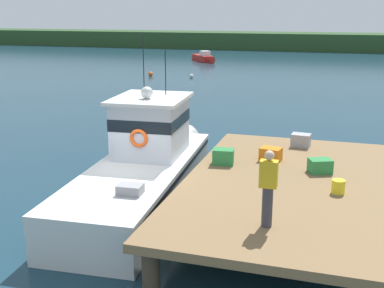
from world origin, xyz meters
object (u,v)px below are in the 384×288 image
(crate_stack_near_edge, at_px, (223,157))
(moored_boat_mid_harbor, at_px, (204,58))
(mooring_buoy_channel_marker, at_px, (191,76))
(crate_single_far, at_px, (301,140))
(crate_single_by_cleat, at_px, (320,166))
(mooring_buoy_inshore, at_px, (132,109))
(bait_bucket, at_px, (338,187))
(main_fishing_boat, at_px, (145,166))
(mooring_buoy_outer, at_px, (151,74))
(crate_stack_mid_dock, at_px, (271,154))
(deckhand_by_the_boat, at_px, (268,187))

(crate_stack_near_edge, bearing_deg, moored_boat_mid_harbor, 106.24)
(crate_stack_near_edge, relative_size, mooring_buoy_channel_marker, 1.78)
(crate_single_far, xyz_separation_m, crate_single_by_cleat, (0.72, -2.53, -0.02))
(crate_single_by_cleat, distance_m, crate_stack_near_edge, 2.73)
(crate_single_by_cleat, relative_size, mooring_buoy_channel_marker, 1.78)
(mooring_buoy_inshore, bearing_deg, bait_bucket, -49.14)
(crate_single_far, xyz_separation_m, crate_stack_near_edge, (-2.01, -2.56, 0.01))
(main_fishing_boat, distance_m, mooring_buoy_inshore, 13.02)
(mooring_buoy_channel_marker, bearing_deg, bait_bucket, -66.29)
(crate_stack_near_edge, bearing_deg, mooring_buoy_inshore, 124.75)
(crate_stack_near_edge, bearing_deg, main_fishing_boat, -172.74)
(moored_boat_mid_harbor, relative_size, mooring_buoy_inshore, 10.93)
(mooring_buoy_outer, height_order, mooring_buoy_channel_marker, mooring_buoy_outer)
(bait_bucket, bearing_deg, mooring_buoy_outer, 119.86)
(crate_single_far, xyz_separation_m, crate_stack_mid_dock, (-0.73, -1.81, -0.02))
(crate_single_by_cleat, height_order, moored_boat_mid_harbor, crate_single_by_cleat)
(crate_single_by_cleat, relative_size, mooring_buoy_outer, 1.47)
(crate_stack_near_edge, height_order, deckhand_by_the_boat, deckhand_by_the_boat)
(crate_single_far, relative_size, crate_stack_near_edge, 1.00)
(crate_stack_near_edge, bearing_deg, crate_single_by_cleat, 0.51)
(crate_single_far, relative_size, bait_bucket, 1.76)
(mooring_buoy_outer, xyz_separation_m, mooring_buoy_channel_marker, (3.72, 0.02, -0.04))
(mooring_buoy_outer, bearing_deg, crate_stack_mid_dock, -61.31)
(bait_bucket, relative_size, mooring_buoy_outer, 0.83)
(main_fishing_boat, xyz_separation_m, mooring_buoy_channel_marker, (-6.59, 26.49, -0.84))
(crate_stack_mid_dock, relative_size, mooring_buoy_channel_marker, 1.78)
(main_fishing_boat, xyz_separation_m, moored_boat_mid_harbor, (-9.31, 40.27, -0.59))
(crate_single_far, xyz_separation_m, bait_bucket, (1.22, -4.02, -0.04))
(crate_stack_near_edge, xyz_separation_m, moored_boat_mid_harbor, (-11.64, 39.97, -1.01))
(crate_single_far, bearing_deg, crate_single_by_cleat, -74.09)
(main_fishing_boat, bearing_deg, crate_stack_mid_dock, 16.10)
(mooring_buoy_inshore, bearing_deg, deckhand_by_the_boat, -57.43)
(bait_bucket, height_order, moored_boat_mid_harbor, bait_bucket)
(crate_single_by_cleat, relative_size, bait_bucket, 1.76)
(mooring_buoy_channel_marker, bearing_deg, mooring_buoy_inshore, -86.16)
(crate_stack_mid_dock, bearing_deg, crate_stack_near_edge, -149.74)
(moored_boat_mid_harbor, bearing_deg, bait_bucket, -70.27)
(crate_stack_mid_dock, relative_size, deckhand_by_the_boat, 0.37)
(mooring_buoy_inshore, relative_size, mooring_buoy_channel_marker, 1.18)
(deckhand_by_the_boat, relative_size, mooring_buoy_channel_marker, 4.84)
(mooring_buoy_outer, distance_m, mooring_buoy_channel_marker, 3.72)
(bait_bucket, bearing_deg, mooring_buoy_inshore, 130.86)
(main_fishing_boat, xyz_separation_m, crate_stack_mid_dock, (3.60, 1.04, 0.39))
(crate_stack_mid_dock, height_order, deckhand_by_the_boat, deckhand_by_the_boat)
(crate_stack_near_edge, distance_m, mooring_buoy_inshore, 13.97)
(crate_single_by_cleat, bearing_deg, crate_stack_mid_dock, 153.72)
(main_fishing_boat, height_order, crate_stack_near_edge, main_fishing_boat)
(crate_single_far, xyz_separation_m, mooring_buoy_channel_marker, (-10.93, 23.64, -1.25))
(deckhand_by_the_boat, xyz_separation_m, moored_boat_mid_harbor, (-13.46, 43.81, -1.64))
(crate_single_by_cleat, bearing_deg, crate_stack_near_edge, -179.49)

